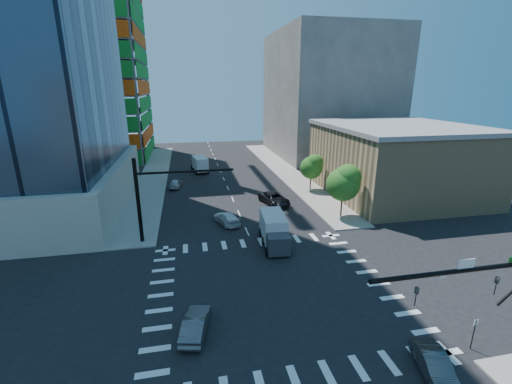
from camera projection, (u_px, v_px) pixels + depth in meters
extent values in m
plane|color=black|center=(273.00, 289.00, 28.16)|extent=(160.00, 160.00, 0.00)
cube|color=silver|center=(273.00, 289.00, 28.16)|extent=(20.00, 20.00, 0.01)
cube|color=gray|center=(284.00, 170.00, 67.97)|extent=(5.00, 60.00, 0.15)
cube|color=gray|center=(154.00, 176.00, 63.18)|extent=(5.00, 60.00, 0.15)
cube|color=#A4A193|center=(5.00, 190.00, 44.92)|extent=(30.00, 30.00, 6.00)
cube|color=#188829|center=(141.00, 46.00, 76.08)|extent=(0.12, 24.00, 49.00)
cube|color=#E54D0D|center=(60.00, 37.00, 61.88)|extent=(24.00, 0.12, 49.00)
cube|color=tan|center=(397.00, 162.00, 52.06)|extent=(20.00, 22.00, 10.00)
cube|color=slate|center=(401.00, 127.00, 50.49)|extent=(20.50, 22.50, 0.60)
cube|color=#5F5B56|center=(327.00, 95.00, 80.66)|extent=(24.00, 30.00, 28.00)
cylinder|color=black|center=(465.00, 270.00, 16.41)|extent=(10.00, 0.24, 0.24)
imported|color=black|center=(495.00, 286.00, 17.12)|extent=(0.16, 0.20, 1.00)
imported|color=black|center=(416.00, 296.00, 16.25)|extent=(0.16, 0.20, 1.00)
cube|color=white|center=(466.00, 264.00, 16.30)|extent=(0.90, 0.04, 0.50)
cylinder|color=black|center=(138.00, 201.00, 35.34)|extent=(0.40, 0.40, 9.00)
cylinder|color=black|center=(186.00, 172.00, 35.44)|extent=(10.00, 0.24, 0.24)
imported|color=black|center=(196.00, 181.00, 35.96)|extent=(0.16, 0.20, 1.00)
cylinder|color=#382316|center=(341.00, 208.00, 43.27)|extent=(0.20, 0.20, 2.27)
sphere|color=#244F15|center=(343.00, 184.00, 42.36)|extent=(4.16, 4.16, 4.16)
sphere|color=#337F2A|center=(348.00, 177.00, 41.87)|extent=(3.25, 3.25, 3.25)
cylinder|color=#382316|center=(310.00, 184.00, 54.61)|extent=(0.20, 0.20, 1.92)
sphere|color=#244F15|center=(311.00, 168.00, 53.84)|extent=(3.52, 3.52, 3.52)
sphere|color=#337F2A|center=(314.00, 163.00, 53.39)|extent=(2.75, 2.75, 2.75)
cylinder|color=black|center=(473.00, 334.00, 21.46)|extent=(0.06, 0.06, 2.20)
cube|color=silver|center=(476.00, 322.00, 21.19)|extent=(0.30, 0.03, 0.40)
imported|color=#47494C|center=(435.00, 366.00, 19.58)|extent=(2.40, 4.33, 1.35)
imported|color=black|center=(274.00, 199.00, 48.34)|extent=(4.05, 6.27, 1.61)
imported|color=silver|center=(227.00, 218.00, 41.51)|extent=(3.35, 5.14, 1.39)
imported|color=#B1B4B9|center=(175.00, 184.00, 56.21)|extent=(2.29, 4.32, 1.40)
imported|color=#4B4B50|center=(196.00, 324.00, 23.00)|extent=(2.39, 4.46, 1.40)
cube|color=#BCBCBE|center=(275.00, 229.00, 35.41)|extent=(2.74, 5.05, 2.53)
cube|color=#3D3D44|center=(275.00, 235.00, 35.60)|extent=(2.38, 1.93, 1.85)
cube|color=silver|center=(199.00, 163.00, 66.64)|extent=(2.99, 5.03, 2.46)
cube|color=#3D3D44|center=(199.00, 166.00, 66.82)|extent=(2.42, 2.03, 1.80)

